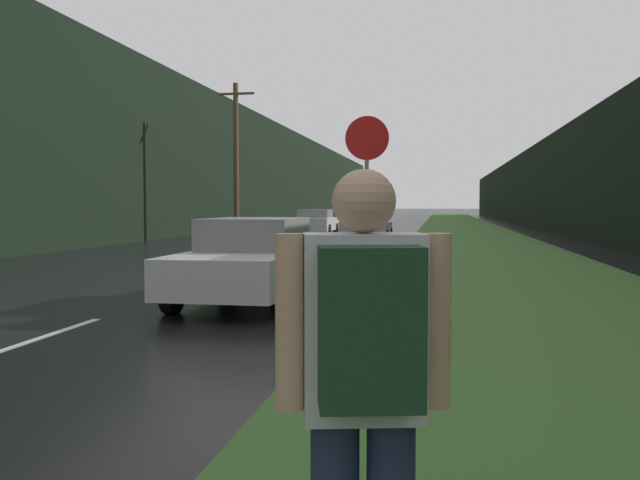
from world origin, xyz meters
TOP-DOWN VIEW (x-y plane):
  - grass_verge at (6.49, 40.00)m, footprint 6.00×240.00m
  - lane_stripe_b at (0.00, 8.60)m, footprint 0.12×3.00m
  - lane_stripe_c at (0.00, 15.60)m, footprint 0.12×3.00m
  - lane_stripe_d at (0.00, 22.60)m, footprint 0.12×3.00m
  - treeline_far_side at (-9.49, 50.00)m, footprint 2.00×140.00m
  - treeline_near_side at (12.49, 50.00)m, footprint 2.00×140.00m
  - utility_pole_far at (-4.65, 32.06)m, footprint 1.80×0.24m
  - stop_sign at (3.80, 11.55)m, footprint 0.69×0.07m
  - hitchhiker_with_backpack at (4.68, 3.33)m, footprint 0.61×0.49m
  - car_passing_near at (1.75, 12.24)m, footprint 1.93×4.58m
  - car_passing_far at (1.75, 31.13)m, footprint 1.99×4.10m
  - car_oncoming at (-1.75, 37.21)m, footprint 2.02×4.22m

SIDE VIEW (x-z plane):
  - lane_stripe_b at x=0.00m, z-range 0.00..0.01m
  - lane_stripe_c at x=0.00m, z-range 0.00..0.01m
  - lane_stripe_d at x=0.00m, z-range 0.00..0.01m
  - grass_verge at x=6.49m, z-range 0.00..0.02m
  - car_passing_far at x=1.75m, z-range 0.02..1.32m
  - car_passing_near at x=1.75m, z-range 0.00..1.44m
  - car_oncoming at x=-1.75m, z-range 0.02..1.44m
  - hitchhiker_with_backpack at x=4.68m, z-range 0.13..1.93m
  - stop_sign at x=3.80m, z-range 0.34..3.39m
  - treeline_near_side at x=12.49m, z-range 0.00..5.98m
  - utility_pole_far at x=-4.65m, z-range 0.13..7.55m
  - treeline_far_side at x=-9.49m, z-range 0.00..8.52m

